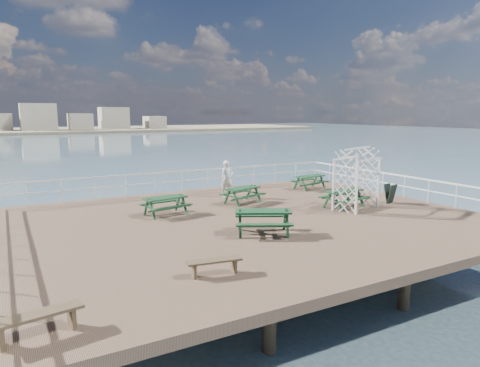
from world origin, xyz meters
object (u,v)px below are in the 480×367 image
object	(u,v)px
picnic_table_b	(243,192)
flat_bench_far	(37,319)
picnic_table_a	(165,202)
picnic_table_d	(263,217)
trellis_arbor	(356,182)
person	(227,179)
picnic_table_c	(310,179)
picnic_table_e	(344,195)
flat_bench_near	(214,263)

from	to	relation	value
picnic_table_b	flat_bench_far	bearing A→B (deg)	-152.89
picnic_table_a	picnic_table_d	size ratio (longest dim) A/B	0.79
picnic_table_a	flat_bench_far	distance (m)	9.57
picnic_table_d	flat_bench_far	bearing A→B (deg)	-124.79
trellis_arbor	person	bearing A→B (deg)	107.52
picnic_table_c	picnic_table_d	size ratio (longest dim) A/B	0.78
picnic_table_e	trellis_arbor	size ratio (longest dim) A/B	0.75
picnic_table_e	trellis_arbor	bearing A→B (deg)	-66.42
picnic_table_b	person	size ratio (longest dim) A/B	1.13
picnic_table_d	trellis_arbor	xyz separation A→B (m)	(5.53, 1.32, 0.59)
picnic_table_b	person	world-z (taller)	person
picnic_table_b	flat_bench_far	size ratio (longest dim) A/B	1.21
picnic_table_b	trellis_arbor	size ratio (longest dim) A/B	0.76
picnic_table_a	picnic_table_b	size ratio (longest dim) A/B	0.94
picnic_table_c	flat_bench_far	bearing A→B (deg)	-152.16
picnic_table_a	trellis_arbor	distance (m)	8.10
picnic_table_b	picnic_table_d	bearing A→B (deg)	-127.26
picnic_table_d	flat_bench_far	distance (m)	8.20
picnic_table_b	picnic_table_e	distance (m)	4.50
trellis_arbor	flat_bench_near	bearing A→B (deg)	-173.41
picnic_table_e	picnic_table_b	bearing A→B (deg)	131.38
flat_bench_far	person	bearing A→B (deg)	38.60
picnic_table_b	picnic_table_d	world-z (taller)	picnic_table_d
picnic_table_c	picnic_table_d	distance (m)	9.17
picnic_table_e	flat_bench_far	distance (m)	13.71
picnic_table_a	picnic_table_c	size ratio (longest dim) A/B	1.02
picnic_table_a	flat_bench_near	bearing A→B (deg)	-106.88
picnic_table_a	flat_bench_far	xyz separation A→B (m)	(-5.26, -7.99, -0.18)
picnic_table_b	flat_bench_near	bearing A→B (deg)	-139.92
picnic_table_e	trellis_arbor	world-z (taller)	trellis_arbor
flat_bench_near	trellis_arbor	xyz separation A→B (m)	(8.63, 3.93, 0.87)
picnic_table_b	flat_bench_far	xyz separation A→B (m)	(-9.11, -8.47, -0.18)
picnic_table_a	picnic_table_e	world-z (taller)	picnic_table_e
picnic_table_b	picnic_table_c	size ratio (longest dim) A/B	1.08
picnic_table_a	picnic_table_e	size ratio (longest dim) A/B	0.95
flat_bench_near	person	size ratio (longest dim) A/B	0.82
flat_bench_far	trellis_arbor	distance (m)	13.81
picnic_table_d	picnic_table_c	bearing A→B (deg)	69.61
trellis_arbor	person	xyz separation A→B (m)	(-3.61, 5.07, -0.28)
flat_bench_far	picnic_table_a	bearing A→B (deg)	47.34
picnic_table_e	flat_bench_near	xyz separation A→B (m)	(-8.36, -4.36, -0.25)
flat_bench_far	flat_bench_near	bearing A→B (deg)	6.48
picnic_table_e	person	world-z (taller)	person
person	picnic_table_c	bearing A→B (deg)	-4.42
picnic_table_a	picnic_table_d	bearing A→B (deg)	-72.24
flat_bench_far	person	world-z (taller)	person
picnic_table_e	picnic_table_d	bearing A→B (deg)	-169.69
flat_bench_far	trellis_arbor	world-z (taller)	trellis_arbor
picnic_table_a	trellis_arbor	world-z (taller)	trellis_arbor
picnic_table_d	picnic_table_e	size ratio (longest dim) A/B	1.20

